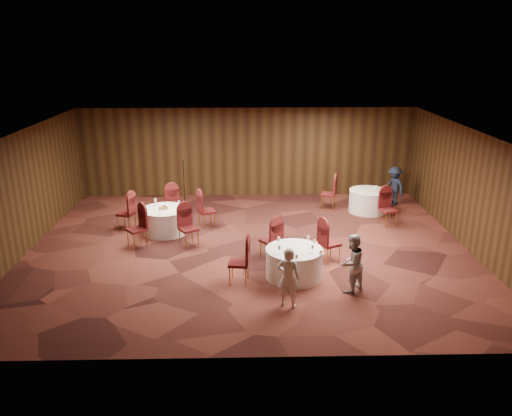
{
  "coord_description": "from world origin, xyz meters",
  "views": [
    {
      "loc": [
        -0.12,
        -12.69,
        5.46
      ],
      "look_at": [
        0.2,
        0.2,
        1.1
      ],
      "focal_mm": 35.0,
      "sensor_mm": 36.0,
      "label": 1
    }
  ],
  "objects_px": {
    "table_left": "(165,221)",
    "woman_a": "(288,278)",
    "table_main": "(294,263)",
    "man_c": "(394,186)",
    "mic_stand": "(184,192)",
    "woman_b": "(352,263)",
    "table_right": "(368,201)"
  },
  "relations": [
    {
      "from": "woman_a",
      "to": "man_c",
      "type": "relative_size",
      "value": 1.0
    },
    {
      "from": "table_right",
      "to": "table_main",
      "type": "bearing_deg",
      "value": -121.45
    },
    {
      "from": "table_main",
      "to": "man_c",
      "type": "height_order",
      "value": "man_c"
    },
    {
      "from": "table_left",
      "to": "woman_a",
      "type": "bearing_deg",
      "value": -53.59
    },
    {
      "from": "table_left",
      "to": "woman_a",
      "type": "height_order",
      "value": "woman_a"
    },
    {
      "from": "woman_a",
      "to": "man_c",
      "type": "bearing_deg",
      "value": -103.95
    },
    {
      "from": "mic_stand",
      "to": "man_c",
      "type": "bearing_deg",
      "value": -1.56
    },
    {
      "from": "table_left",
      "to": "table_main",
      "type": "bearing_deg",
      "value": -40.87
    },
    {
      "from": "man_c",
      "to": "table_main",
      "type": "bearing_deg",
      "value": -62.08
    },
    {
      "from": "man_c",
      "to": "table_left",
      "type": "bearing_deg",
      "value": -98.08
    },
    {
      "from": "table_right",
      "to": "woman_a",
      "type": "relative_size",
      "value": 0.93
    },
    {
      "from": "table_main",
      "to": "woman_b",
      "type": "height_order",
      "value": "woman_b"
    },
    {
      "from": "woman_b",
      "to": "woman_a",
      "type": "bearing_deg",
      "value": -14.92
    },
    {
      "from": "table_main",
      "to": "woman_a",
      "type": "xyz_separation_m",
      "value": [
        -0.26,
        -1.38,
        0.3
      ]
    },
    {
      "from": "mic_stand",
      "to": "woman_b",
      "type": "relative_size",
      "value": 1.14
    },
    {
      "from": "table_left",
      "to": "man_c",
      "type": "relative_size",
      "value": 1.0
    },
    {
      "from": "mic_stand",
      "to": "woman_a",
      "type": "xyz_separation_m",
      "value": [
        2.99,
        -7.09,
        0.22
      ]
    },
    {
      "from": "woman_b",
      "to": "man_c",
      "type": "xyz_separation_m",
      "value": [
        2.77,
        6.23,
        -0.01
      ]
    },
    {
      "from": "table_right",
      "to": "woman_b",
      "type": "distance_m",
      "value": 5.79
    },
    {
      "from": "woman_b",
      "to": "man_c",
      "type": "relative_size",
      "value": 1.02
    },
    {
      "from": "table_left",
      "to": "mic_stand",
      "type": "relative_size",
      "value": 0.86
    },
    {
      "from": "man_c",
      "to": "woman_b",
      "type": "bearing_deg",
      "value": -50.15
    },
    {
      "from": "woman_a",
      "to": "woman_b",
      "type": "distance_m",
      "value": 1.63
    },
    {
      "from": "table_main",
      "to": "mic_stand",
      "type": "xyz_separation_m",
      "value": [
        -3.25,
        5.71,
        0.08
      ]
    },
    {
      "from": "table_left",
      "to": "mic_stand",
      "type": "xyz_separation_m",
      "value": [
        0.28,
        2.66,
        0.08
      ]
    },
    {
      "from": "table_left",
      "to": "woman_b",
      "type": "xyz_separation_m",
      "value": [
        4.76,
        -3.77,
        0.31
      ]
    },
    {
      "from": "table_right",
      "to": "man_c",
      "type": "xyz_separation_m",
      "value": [
        1.05,
        0.71,
        0.3
      ]
    },
    {
      "from": "table_left",
      "to": "table_right",
      "type": "bearing_deg",
      "value": 15.13
    },
    {
      "from": "table_left",
      "to": "man_c",
      "type": "height_order",
      "value": "man_c"
    },
    {
      "from": "man_c",
      "to": "table_right",
      "type": "bearing_deg",
      "value": -82.23
    },
    {
      "from": "table_main",
      "to": "woman_a",
      "type": "distance_m",
      "value": 1.43
    },
    {
      "from": "table_right",
      "to": "table_left",
      "type": "bearing_deg",
      "value": -164.87
    }
  ]
}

